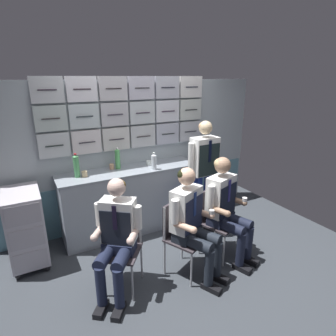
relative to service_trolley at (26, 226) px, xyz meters
The scene contains 17 objects.
ground 1.92m from the service_trolley, 30.53° to the right, with size 4.80×4.80×0.04m, color #363B41.
galley_bulkhead 1.76m from the service_trolley, 15.14° to the left, with size 4.20×0.14×2.20m.
galley_counter 1.41m from the service_trolley, ahead, with size 2.00×0.53×0.95m.
service_trolley is the anchor object (origin of this frame).
folding_chair_left 1.25m from the service_trolley, 44.10° to the right, with size 0.56×0.56×0.85m.
crew_member_left 1.29m from the service_trolley, 51.33° to the right, with size 0.61×0.66×1.25m.
folding_chair_right 1.84m from the service_trolley, 32.56° to the right, with size 0.53×0.53×0.85m.
crew_member_right 1.98m from the service_trolley, 35.04° to the right, with size 0.58×0.69×1.28m.
folding_chair_by_counter 2.29m from the service_trolley, 22.65° to the right, with size 0.51×0.51×0.85m.
crew_member_by_counter 2.41m from the service_trolley, 25.49° to the right, with size 0.55×0.69×1.30m.
crew_member_standing 2.36m from the service_trolley, 10.23° to the right, with size 0.52×0.27×1.64m.
sparkling_bottle_green 1.78m from the service_trolley, ahead, with size 0.07×0.07×0.24m.
water_bottle_tall 0.92m from the service_trolley, 13.87° to the left, with size 0.07×0.07×0.32m.
water_bottle_clear 1.41m from the service_trolley, 11.37° to the left, with size 0.07×0.07×0.31m.
coffee_cup_white 1.30m from the service_trolley, 13.07° to the left, with size 0.06×0.06×0.07m.
paper_cup_blue 1.79m from the service_trolley, ahead, with size 0.07×0.07×0.06m.
paper_cup_tan 0.92m from the service_trolley, ahead, with size 0.07×0.07×0.08m.
Camera 1 is at (-1.50, -2.45, 2.19)m, focal length 29.80 mm.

